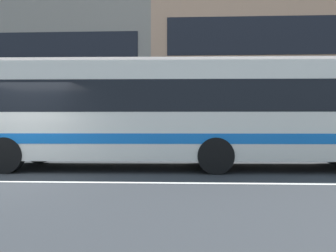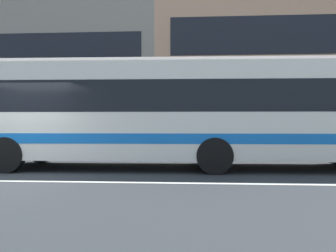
% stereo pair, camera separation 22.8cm
% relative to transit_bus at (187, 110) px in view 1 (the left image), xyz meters
% --- Properties ---
extents(ground_plane, '(160.00, 160.00, 0.00)m').
position_rel_transit_bus_xyz_m(ground_plane, '(-4.38, -2.54, -1.77)').
color(ground_plane, '#2F3236').
extents(lane_centre_line, '(60.00, 0.16, 0.01)m').
position_rel_transit_bus_xyz_m(lane_centre_line, '(-4.38, -2.54, -1.77)').
color(lane_centre_line, silver).
rests_on(lane_centre_line, ground_plane).
extents(apartment_block_left, '(18.55, 10.20, 9.68)m').
position_rel_transit_bus_xyz_m(apartment_block_left, '(-11.22, 13.84, 3.06)').
color(apartment_block_left, gray).
rests_on(apartment_block_left, ground_plane).
extents(apartment_block_right, '(23.14, 10.20, 10.78)m').
position_rel_transit_bus_xyz_m(apartment_block_right, '(9.62, 13.84, 3.61)').
color(apartment_block_right, tan).
rests_on(apartment_block_right, ground_plane).
extents(transit_bus, '(12.13, 2.84, 3.22)m').
position_rel_transit_bus_xyz_m(transit_bus, '(0.00, 0.00, 0.00)').
color(transit_bus, silver).
rests_on(transit_bus, ground_plane).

